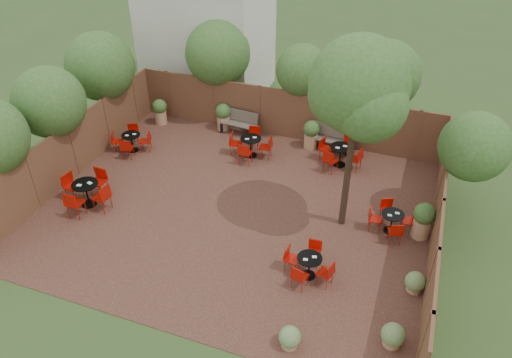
% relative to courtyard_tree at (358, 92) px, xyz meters
% --- Properties ---
extents(ground, '(80.00, 80.00, 0.00)m').
position_rel_courtyard_tree_xyz_m(ground, '(-3.32, -0.51, -4.44)').
color(ground, '#354F23').
rests_on(ground, ground).
extents(courtyard_paving, '(12.00, 10.00, 0.02)m').
position_rel_courtyard_tree_xyz_m(courtyard_paving, '(-3.32, -0.51, -4.43)').
color(courtyard_paving, '#3E1F19').
rests_on(courtyard_paving, ground).
extents(fence_back, '(12.00, 0.08, 2.00)m').
position_rel_courtyard_tree_xyz_m(fence_back, '(-3.32, 4.49, -3.44)').
color(fence_back, '#573020').
rests_on(fence_back, ground).
extents(fence_left, '(0.08, 10.00, 2.00)m').
position_rel_courtyard_tree_xyz_m(fence_left, '(-9.32, -0.51, -3.44)').
color(fence_left, '#573020').
rests_on(fence_left, ground).
extents(fence_right, '(0.08, 10.00, 2.00)m').
position_rel_courtyard_tree_xyz_m(fence_right, '(2.68, -0.51, -3.44)').
color(fence_right, '#573020').
rests_on(fence_right, ground).
extents(neighbour_building, '(5.00, 4.00, 8.00)m').
position_rel_courtyard_tree_xyz_m(neighbour_building, '(-7.82, 7.49, -0.44)').
color(neighbour_building, beige).
rests_on(neighbour_building, ground).
extents(overhang_foliage, '(15.50, 10.77, 2.58)m').
position_rel_courtyard_tree_xyz_m(overhang_foliage, '(-5.64, 2.43, -1.71)').
color(overhang_foliage, '#2F571C').
rests_on(overhang_foliage, ground).
extents(courtyard_tree, '(2.77, 2.67, 5.92)m').
position_rel_courtyard_tree_xyz_m(courtyard_tree, '(0.00, 0.00, 0.00)').
color(courtyard_tree, black).
rests_on(courtyard_tree, courtyard_paving).
extents(park_bench_left, '(1.54, 0.61, 0.93)m').
position_rel_courtyard_tree_xyz_m(park_bench_left, '(-5.01, 4.12, -3.94)').
color(park_bench_left, brown).
rests_on(park_bench_left, courtyard_paving).
extents(park_bench_right, '(1.63, 0.70, 0.98)m').
position_rel_courtyard_tree_xyz_m(park_bench_right, '(-1.30, 4.12, -3.92)').
color(park_bench_right, brown).
rests_on(park_bench_right, courtyard_paving).
extents(bistro_tables, '(11.22, 7.21, 0.94)m').
position_rel_courtyard_tree_xyz_m(bistro_tables, '(-3.75, 0.56, -3.99)').
color(bistro_tables, black).
rests_on(bistro_tables, courtyard_paving).
extents(planters, '(11.30, 4.60, 1.17)m').
position_rel_courtyard_tree_xyz_m(planters, '(-3.05, 2.89, -3.82)').
color(planters, '#AB7C55').
rests_on(planters, courtyard_paving).
extents(low_shrubs, '(3.12, 3.32, 0.62)m').
position_rel_courtyard_tree_xyz_m(low_shrubs, '(1.48, -3.62, -4.13)').
color(low_shrubs, '#AB7C55').
rests_on(low_shrubs, courtyard_paving).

